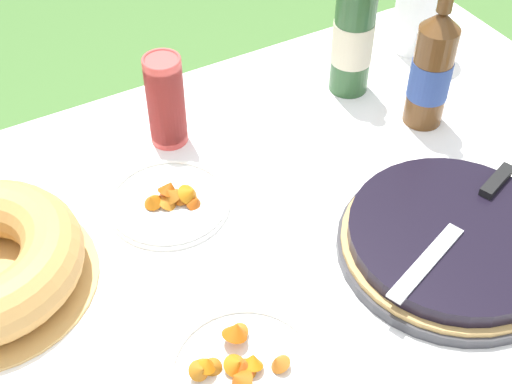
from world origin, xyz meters
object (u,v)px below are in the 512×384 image
object	(u,v)px
snack_plate_left	(170,201)
cup_stack	(166,101)
cider_bottle_green	(354,32)
snack_plate_far	(244,370)
cider_bottle_amber	(432,69)
serving_knife	(466,217)
berry_tart	(453,241)

from	to	relation	value
snack_plate_left	cup_stack	bearing A→B (deg)	65.86
cider_bottle_green	snack_plate_far	distance (m)	0.74
cup_stack	cider_bottle_green	xyz separation A→B (m)	(0.40, -0.03, 0.04)
cider_bottle_amber	cup_stack	bearing A→B (deg)	157.68
snack_plate_left	serving_knife	bearing A→B (deg)	-39.31
berry_tart	cider_bottle_amber	bearing A→B (deg)	58.84
snack_plate_left	snack_plate_far	size ratio (longest dim) A/B	0.98
berry_tart	cup_stack	world-z (taller)	cup_stack
cup_stack	snack_plate_far	distance (m)	0.56
cup_stack	snack_plate_left	bearing A→B (deg)	-114.14
berry_tart	cider_bottle_green	bearing A→B (deg)	76.15
cup_stack	snack_plate_far	bearing A→B (deg)	-103.13
cup_stack	cider_bottle_green	size ratio (longest dim) A/B	0.53
berry_tart	serving_knife	xyz separation A→B (m)	(0.03, 0.01, 0.04)
cup_stack	cider_bottle_amber	bearing A→B (deg)	-22.32
snack_plate_far	cider_bottle_green	bearing A→B (deg)	43.69
cider_bottle_green	snack_plate_far	world-z (taller)	cider_bottle_green
cider_bottle_green	snack_plate_far	size ratio (longest dim) A/B	1.58
serving_knife	cider_bottle_green	world-z (taller)	cider_bottle_green
serving_knife	cider_bottle_amber	world-z (taller)	cider_bottle_amber
berry_tart	cider_bottle_amber	size ratio (longest dim) A/B	1.16
berry_tart	snack_plate_far	xyz separation A→B (m)	(-0.41, -0.04, -0.02)
snack_plate_left	snack_plate_far	distance (m)	0.37
berry_tart	cider_bottle_amber	distance (m)	0.37
cup_stack	berry_tart	bearing A→B (deg)	-60.00
serving_knife	cider_bottle_amber	distance (m)	0.34
berry_tart	cup_stack	size ratio (longest dim) A/B	2.02
berry_tart	snack_plate_left	world-z (taller)	same
cider_bottle_green	snack_plate_left	bearing A→B (deg)	-163.84
cup_stack	snack_plate_left	size ratio (longest dim) A/B	0.86
serving_knife	snack_plate_far	bearing A→B (deg)	-14.51
cider_bottle_green	cider_bottle_amber	size ratio (longest dim) A/B	1.08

